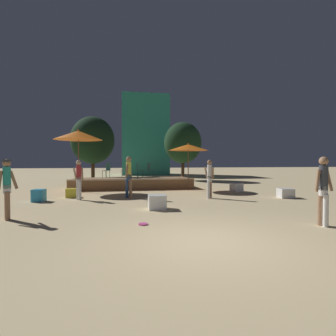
{
  "coord_description": "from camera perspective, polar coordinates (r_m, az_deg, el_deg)",
  "views": [
    {
      "loc": [
        -1.67,
        -5.11,
        1.65
      ],
      "look_at": [
        0.0,
        4.45,
        1.4
      ],
      "focal_mm": 28.0,
      "sensor_mm": 36.0,
      "label": 1
    }
  ],
  "objects": [
    {
      "name": "ground_plane",
      "position": [
        5.62,
        8.13,
        -15.58
      ],
      "size": [
        120.0,
        120.0,
        0.0
      ],
      "primitive_type": "plane",
      "color": "#D1B784"
    },
    {
      "name": "wooden_deck",
      "position": [
        16.49,
        -7.84,
        -3.26
      ],
      "size": [
        7.16,
        3.06,
        0.65
      ],
      "color": "olive",
      "rests_on": "ground"
    },
    {
      "name": "patio_umbrella_0",
      "position": [
        14.98,
        4.43,
        4.48
      ],
      "size": [
        2.28,
        2.28,
        2.69
      ],
      "color": "brown",
      "rests_on": "ground"
    },
    {
      "name": "patio_umbrella_1",
      "position": [
        14.79,
        -18.95,
        6.75
      ],
      "size": [
        2.5,
        2.5,
        3.35
      ],
      "color": "brown",
      "rests_on": "ground"
    },
    {
      "name": "cube_seat_0",
      "position": [
        11.98,
        -26.31,
        -5.38
      ],
      "size": [
        0.5,
        0.5,
        0.5
      ],
      "rotation": [
        0.0,
        0.0,
        -0.13
      ],
      "color": "#2D9EDB",
      "rests_on": "ground"
    },
    {
      "name": "cube_seat_1",
      "position": [
        14.7,
        14.69,
        -4.09
      ],
      "size": [
        0.66,
        0.66,
        0.46
      ],
      "rotation": [
        0.0,
        0.0,
        0.3
      ],
      "color": "white",
      "rests_on": "ground"
    },
    {
      "name": "cube_seat_2",
      "position": [
        12.79,
        -20.36,
        -5.11
      ],
      "size": [
        0.5,
        0.5,
        0.4
      ],
      "rotation": [
        0.0,
        0.0,
        0.11
      ],
      "color": "yellow",
      "rests_on": "ground"
    },
    {
      "name": "cube_seat_3",
      "position": [
        12.99,
        24.22,
        -5.01
      ],
      "size": [
        0.67,
        0.67,
        0.42
      ],
      "rotation": [
        0.0,
        0.0,
        -0.15
      ],
      "color": "white",
      "rests_on": "ground"
    },
    {
      "name": "cube_seat_4",
      "position": [
        9.1,
        -2.39,
        -7.4
      ],
      "size": [
        0.6,
        0.6,
        0.49
      ],
      "rotation": [
        0.0,
        0.0,
        -0.02
      ],
      "color": "white",
      "rests_on": "ground"
    },
    {
      "name": "person_0",
      "position": [
        7.71,
        30.72,
        -3.78
      ],
      "size": [
        0.54,
        0.3,
        1.77
      ],
      "rotation": [
        0.0,
        0.0,
        4.77
      ],
      "color": "#997051",
      "rests_on": "ground"
    },
    {
      "name": "person_1",
      "position": [
        8.64,
        -31.64,
        -3.31
      ],
      "size": [
        0.5,
        0.3,
        1.71
      ],
      "rotation": [
        0.0,
        0.0,
        2.02
      ],
      "color": "#997051",
      "rests_on": "ground"
    },
    {
      "name": "person_2",
      "position": [
        11.77,
        9.02,
        -2.05
      ],
      "size": [
        0.38,
        0.41,
        1.71
      ],
      "rotation": [
        0.0,
        0.0,
        0.73
      ],
      "color": "white",
      "rests_on": "ground"
    },
    {
      "name": "person_3",
      "position": [
        11.82,
        -8.55,
        -1.47
      ],
      "size": [
        0.34,
        0.53,
        1.86
      ],
      "rotation": [
        0.0,
        0.0,
        5.79
      ],
      "color": "#2D4C7F",
      "rests_on": "ground"
    },
    {
      "name": "person_4",
      "position": [
        11.79,
        -18.86,
        -2.17
      ],
      "size": [
        0.42,
        0.35,
        1.69
      ],
      "rotation": [
        0.0,
        0.0,
        2.23
      ],
      "color": "white",
      "rests_on": "ground"
    },
    {
      "name": "bistro_chair_0",
      "position": [
        17.06,
        -3.94,
        -0.03
      ],
      "size": [
        0.47,
        0.47,
        0.9
      ],
      "rotation": [
        0.0,
        0.0,
        1.03
      ],
      "color": "#1E4C47",
      "rests_on": "wooden_deck"
    },
    {
      "name": "bistro_chair_1",
      "position": [
        15.65,
        -6.38,
        -0.18
      ],
      "size": [
        0.42,
        0.41,
        0.9
      ],
      "rotation": [
        0.0,
        0.0,
        1.38
      ],
      "color": "#1E4C47",
      "rests_on": "wooden_deck"
    },
    {
      "name": "bistro_chair_2",
      "position": [
        16.1,
        -13.1,
        -0.16
      ],
      "size": [
        0.48,
        0.48,
        0.9
      ],
      "rotation": [
        0.0,
        0.0,
        5.49
      ],
      "color": "#1E4C47",
      "rests_on": "wooden_deck"
    },
    {
      "name": "bistro_chair_3",
      "position": [
        17.07,
        -9.23,
        -0.05
      ],
      "size": [
        0.43,
        0.43,
        0.9
      ],
      "rotation": [
        0.0,
        0.0,
        4.42
      ],
      "color": "#47474C",
      "rests_on": "wooden_deck"
    },
    {
      "name": "frisbee_disc",
      "position": [
        6.97,
        -5.43,
        -12.04
      ],
      "size": [
        0.25,
        0.25,
        0.03
      ],
      "color": "#E54C99",
      "rests_on": "ground"
    },
    {
      "name": "background_tree_0",
      "position": [
        21.26,
        -16.07,
        5.83
      ],
      "size": [
        3.33,
        3.33,
        5.12
      ],
      "color": "#3D2B1C",
      "rests_on": "ground"
    },
    {
      "name": "background_tree_1",
      "position": [
        22.94,
        3.23,
        5.5
      ],
      "size": [
        3.25,
        3.25,
        5.05
      ],
      "color": "#3D2B1C",
      "rests_on": "ground"
    },
    {
      "name": "distant_building",
      "position": [
        33.0,
        -5.09,
        6.99
      ],
      "size": [
        5.59,
        4.55,
        9.62
      ],
      "color": "teal",
      "rests_on": "ground"
    }
  ]
}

